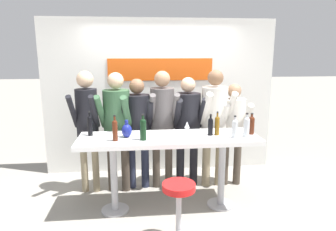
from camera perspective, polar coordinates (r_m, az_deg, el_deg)
The scene contains 21 objects.
ground_plane at distance 4.19m, azimuth 0.15°, elevation -17.15°, with size 40.00×40.00×0.00m, color gray.
back_wall at distance 5.12m, azimuth -1.51°, elevation 3.66°, with size 3.88×0.12×2.58m.
tasting_table at distance 3.85m, azimuth 0.15°, elevation -6.08°, with size 2.28×0.67×0.99m.
bar_stool at distance 3.32m, azimuth 2.04°, elevation -16.55°, with size 0.37×0.37×0.70m.
person_far_left at distance 4.39m, azimuth -15.19°, elevation -0.36°, with size 0.40×0.54×1.79m.
person_left at distance 4.36m, azimuth -9.75°, elevation -0.76°, with size 0.52×0.62×1.76m.
person_center_left at distance 4.43m, azimuth -5.82°, elevation -1.26°, with size 0.45×0.54×1.67m.
person_center at distance 4.41m, azimuth -1.07°, elevation -0.18°, with size 0.43×0.55×1.78m.
person_center_right at distance 4.49m, azimuth 3.77°, elevation -0.95°, with size 0.47×0.56×1.68m.
person_right at distance 4.51m, azimuth 8.85°, elevation -0.06°, with size 0.48×0.58×1.79m.
person_far_right at distance 4.64m, azimuth 12.28°, elevation -1.57°, with size 0.44×0.53×1.58m.
wine_bottle_0 at distance 3.94m, azimuth -14.65°, elevation -1.72°, with size 0.06×0.06×0.32m.
wine_bottle_1 at distance 3.81m, azimuth 12.59°, elevation -2.25°, with size 0.07×0.07×0.28m.
wine_bottle_2 at distance 3.89m, azimuth 14.72°, elevation -1.91°, with size 0.08×0.08×0.30m.
wine_bottle_3 at distance 3.63m, azimuth -4.76°, elevation -2.42°, with size 0.08×0.08×0.32m.
wine_bottle_4 at distance 3.87m, azimuth 8.08°, elevation -1.91°, with size 0.06×0.06×0.28m.
wine_bottle_5 at distance 3.64m, azimuth -10.07°, elevation -2.60°, with size 0.06×0.06×0.32m.
wine_bottle_6 at distance 3.88m, azimuth 9.36°, elevation -1.74°, with size 0.06×0.06×0.31m.
wine_bottle_7 at distance 4.03m, azimuth 15.59°, elevation -1.61°, with size 0.08×0.08×0.28m.
wine_glass_0 at distance 3.87m, azimuth 3.65°, elevation -1.85°, with size 0.07×0.07×0.18m.
decorative_vase at distance 3.79m, azimuth -7.87°, elevation -2.81°, with size 0.13×0.13×0.22m.
Camera 1 is at (-0.39, -3.64, 2.05)m, focal length 32.00 mm.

